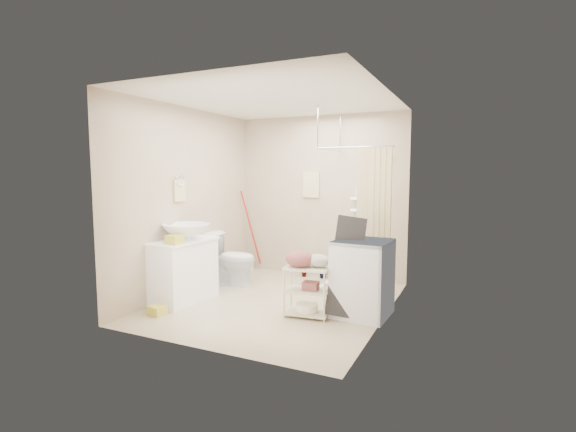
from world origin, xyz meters
name	(u,v)px	position (x,y,z in m)	size (l,w,h in m)	color
floor	(277,302)	(0.00, 0.00, 0.00)	(3.20, 3.20, 0.00)	#B9AA8A
ceiling	(276,100)	(0.00, 0.00, 2.60)	(2.80, 3.20, 0.04)	silver
wall_back	(320,197)	(0.00, 1.60, 1.30)	(2.80, 0.04, 2.60)	#B8A78E
wall_front	(200,215)	(0.00, -1.60, 1.30)	(2.80, 0.04, 2.60)	#B8A78E
wall_left	(188,200)	(-1.40, 0.00, 1.30)	(0.04, 3.20, 2.60)	#B8A78E
wall_right	(386,207)	(1.40, 0.00, 1.30)	(0.04, 3.20, 2.60)	#B8A78E
vanity	(183,270)	(-1.16, -0.44, 0.41)	(0.52, 0.93, 0.81)	white
sink	(186,232)	(-1.13, -0.39, 0.92)	(0.61, 0.61, 0.21)	white
counter_basket	(175,240)	(-1.04, -0.73, 0.87)	(0.20, 0.16, 0.11)	gold
floor_basket	(157,309)	(-1.09, -1.03, 0.08)	(0.29, 0.22, 0.15)	gold
toilet	(231,258)	(-1.04, 0.53, 0.39)	(0.44, 0.77, 0.79)	silver
mop	(250,231)	(-1.26, 1.50, 0.69)	(0.13, 0.13, 1.37)	#B01916
potted_plant_a	(304,267)	(-0.21, 1.41, 0.16)	(0.17, 0.11, 0.32)	brown
potted_plant_b	(324,269)	(0.13, 1.43, 0.16)	(0.18, 0.14, 0.32)	#963D24
hanging_towel	(311,184)	(-0.15, 1.58, 1.50)	(0.28, 0.03, 0.42)	beige
towel_ring	(180,189)	(-1.38, -0.20, 1.47)	(0.04, 0.22, 0.34)	beige
tp_holder	(193,240)	(-1.36, 0.05, 0.72)	(0.08, 0.12, 0.14)	white
shower	(362,218)	(0.85, 1.05, 1.05)	(1.10, 1.10, 2.10)	silver
shampoo_bottle_a	(358,189)	(0.65, 1.53, 1.43)	(0.09, 0.09, 0.23)	silver
shampoo_bottle_b	(361,192)	(0.70, 1.51, 1.40)	(0.07, 0.07, 0.15)	#4F60B8
washing_machine	(363,278)	(1.14, 0.00, 0.45)	(0.62, 0.64, 0.90)	silver
laundry_rack	(307,287)	(0.56, -0.31, 0.36)	(0.52, 0.30, 0.71)	beige
ironing_board	(346,266)	(0.98, -0.14, 0.61)	(0.35, 0.10, 1.23)	black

